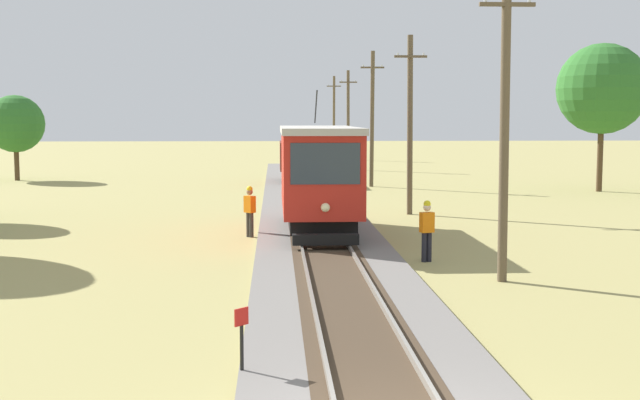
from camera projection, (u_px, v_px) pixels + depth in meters
red_tram at (318, 174)px, 28.60m from camera, size 2.60×8.54×4.79m
freight_car at (299, 159)px, 50.68m from camera, size 2.40×5.20×2.31m
utility_pole_near_tram at (505, 122)px, 20.53m from camera, size 1.40×0.40×7.89m
utility_pole_mid at (410, 123)px, 34.91m from camera, size 1.40×0.55×7.62m
utility_pole_far at (372, 118)px, 48.46m from camera, size 1.40×0.61×8.01m
utility_pole_distant at (348, 119)px, 64.28m from camera, size 1.40×0.64×7.78m
utility_pole_horizon at (334, 117)px, 79.74m from camera, size 1.40×0.59×8.08m
trackside_signal_marker at (242, 340)px, 12.93m from camera, size 0.21×0.21×1.18m
track_worker at (427, 228)px, 23.56m from camera, size 0.43×0.34×1.78m
second_worker at (250, 209)px, 28.42m from camera, size 0.43×0.44×1.78m
tree_left_near at (602, 89)px, 45.27m from camera, size 5.01×5.01×8.21m
tree_right_far at (15, 124)px, 53.38m from camera, size 3.74×3.74×5.58m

